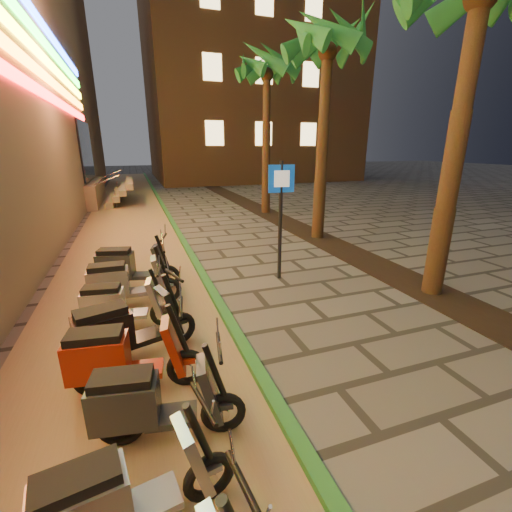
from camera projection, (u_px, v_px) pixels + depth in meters
name	position (u px, v px, depth m)	size (l,w,h in m)	color
ground	(338.00, 388.00, 4.48)	(120.00, 120.00, 0.00)	#474442
parking_strip	(129.00, 232.00, 12.62)	(3.40, 60.00, 0.01)	#8C7251
green_curb	(175.00, 227.00, 13.15)	(0.18, 60.00, 0.10)	#296E2F
planting_strip	(351.00, 253.00, 10.11)	(1.20, 40.00, 0.02)	black
apartment_block	(244.00, 41.00, 32.25)	(18.00, 16.06, 25.00)	brown
palm_c	(328.00, 51.00, 10.16)	(2.97, 3.02, 6.91)	#472D19
palm_d	(267.00, 75.00, 14.58)	(2.97, 3.02, 7.16)	#472D19
pedestrian_sign	(281.00, 205.00, 7.68)	(0.60, 0.11, 2.72)	black
scooter_4	(118.00, 497.00, 2.59)	(1.55, 0.66, 1.09)	black
scooter_5	(150.00, 403.00, 3.53)	(1.59, 0.68, 1.12)	black
scooter_6	(120.00, 358.00, 4.23)	(1.69, 0.68, 1.19)	black
scooter_7	(124.00, 330.00, 4.85)	(1.73, 0.91, 1.23)	black
scooter_8	(118.00, 305.00, 5.75)	(1.54, 0.63, 1.08)	black
scooter_9	(124.00, 283.00, 6.55)	(1.71, 0.60, 1.20)	black
scooter_10	(129.00, 267.00, 7.42)	(1.73, 0.85, 1.22)	black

